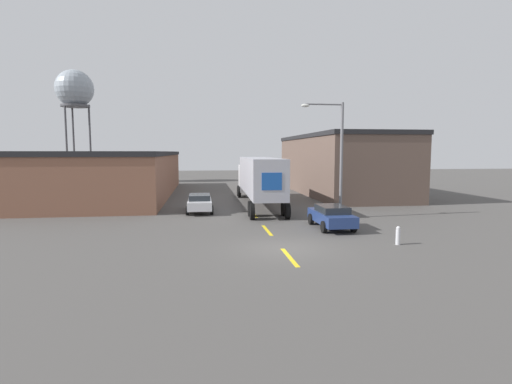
% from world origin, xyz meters
% --- Properties ---
extents(ground_plane, '(160.00, 160.00, 0.00)m').
position_xyz_m(ground_plane, '(0.00, 0.00, 0.00)').
color(ground_plane, '#4C4947').
extents(road_centerline, '(0.20, 15.06, 0.01)m').
position_xyz_m(road_centerline, '(0.00, 4.39, 0.00)').
color(road_centerline, yellow).
rests_on(road_centerline, ground_plane).
extents(warehouse_left, '(13.63, 28.45, 4.57)m').
position_xyz_m(warehouse_left, '(-13.68, 24.96, 2.29)').
color(warehouse_left, brown).
rests_on(warehouse_left, ground_plane).
extents(warehouse_right, '(8.54, 21.81, 6.35)m').
position_xyz_m(warehouse_right, '(11.13, 23.93, 3.18)').
color(warehouse_right, brown).
rests_on(warehouse_right, ground_plane).
extents(semi_truck, '(3.11, 16.36, 4.04)m').
position_xyz_m(semi_truck, '(1.00, 15.17, 2.44)').
color(semi_truck, silver).
rests_on(semi_truck, ground_plane).
extents(parked_car_left_far, '(1.95, 4.33, 1.36)m').
position_xyz_m(parked_car_left_far, '(-3.89, 11.93, 0.74)').
color(parked_car_left_far, silver).
rests_on(parked_car_left_far, ground_plane).
extents(parked_car_right_near, '(1.95, 4.33, 1.36)m').
position_xyz_m(parked_car_right_near, '(3.89, 4.53, 0.74)').
color(parked_car_right_near, navy).
rests_on(parked_car_right_near, ground_plane).
extents(water_tower, '(5.30, 5.30, 16.23)m').
position_xyz_m(water_tower, '(-21.66, 43.30, 13.37)').
color(water_tower, '#47474C').
rests_on(water_tower, ground_plane).
extents(street_lamp, '(2.93, 0.32, 7.82)m').
position_xyz_m(street_lamp, '(5.32, 8.03, 4.59)').
color(street_lamp, slate).
rests_on(street_lamp, ground_plane).
extents(fire_hydrant, '(0.22, 0.22, 0.91)m').
position_xyz_m(fire_hydrant, '(5.76, -0.00, 0.45)').
color(fire_hydrant, silver).
rests_on(fire_hydrant, ground_plane).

